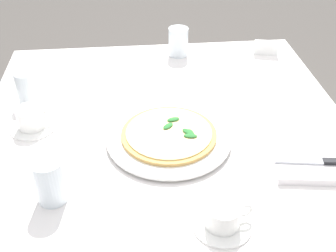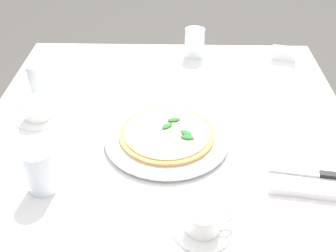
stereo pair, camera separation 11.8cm
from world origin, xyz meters
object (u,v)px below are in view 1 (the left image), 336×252
Objects in this scene: pizza at (170,134)px; water_glass_back_corner at (50,183)px; water_glass_far_right at (178,43)px; water_glass_near_left at (28,90)px; coffee_cup_center_back at (31,119)px; menu_card at (266,48)px; dinner_knife at (318,161)px; coffee_cup_right_edge at (223,217)px; napkin_folded at (318,166)px; pizza_plate at (170,138)px.

water_glass_back_corner reaches higher than pizza.
water_glass_near_left is at bearing 29.52° from water_glass_far_right.
menu_card is at bearing -153.85° from coffee_cup_center_back.
dinner_knife is (-0.77, 0.39, -0.02)m from water_glass_near_left.
coffee_cup_right_edge is 0.74m from water_glass_near_left.
napkin_folded is at bearing -150.11° from coffee_cup_right_edge.
coffee_cup_center_back reaches higher than dinner_knife.
water_glass_far_right is 0.44× the size of napkin_folded.
pizza_plate is 0.39m from napkin_folded.
menu_card is at bearing -129.97° from pizza.
pizza_plate is 3.06× the size of water_glass_back_corner.
coffee_cup_right_edge is 0.32m from dinner_knife.
coffee_cup_center_back is at bearing -41.15° from coffee_cup_right_edge.
coffee_cup_right_edge is at bearing 80.40° from menu_card.
water_glass_far_right is (-0.47, -0.43, 0.02)m from coffee_cup_center_back.
coffee_cup_center_back is (0.38, -0.10, 0.02)m from pizza_plate.
coffee_cup_right_edge is (-0.47, 0.41, -0.00)m from coffee_cup_center_back.
pizza is 2.33× the size of water_glass_back_corner.
water_glass_far_right is at bearing -59.69° from napkin_folded.
water_glass_near_left is 0.53× the size of dinner_knife.
pizza reaches higher than dinner_knife.
pizza_plate is 1.74× the size of dinner_knife.
coffee_cup_right_edge is 1.19× the size of water_glass_back_corner.
pizza is (-0.00, -0.00, 0.01)m from pizza_plate.
water_glass_near_left is 0.87m from napkin_folded.
pizza_plate is 0.32m from coffee_cup_right_edge.
napkin_folded is at bearing 153.14° from water_glass_near_left.
coffee_cup_right_edge reaches higher than dinner_knife.
dinner_knife is (-0.27, 0.67, -0.02)m from water_glass_far_right.
coffee_cup_center_back is 1.50× the size of menu_card.
pizza_plate is 0.53m from water_glass_far_right.
napkin_folded is (-0.65, -0.04, -0.04)m from water_glass_back_corner.
menu_card reaches higher than dinner_knife.
water_glass_back_corner reaches higher than menu_card.
water_glass_near_left is at bearing -17.77° from dinner_knife.
pizza is at bearing -13.80° from dinner_knife.
menu_card is at bearing -130.01° from pizza_plate.
water_glass_back_corner is at bearing 62.24° from water_glass_far_right.
water_glass_back_corner is at bearing 107.68° from coffee_cup_center_back.
dinner_knife is (-0.74, 0.25, -0.01)m from coffee_cup_center_back.
water_glass_near_left is 0.86m from menu_card.
water_glass_far_right is at bearing -59.00° from dinner_knife.
water_glass_back_corner is at bearing 33.14° from pizza_plate.
menu_card is (-0.33, -0.80, 0.00)m from coffee_cup_right_edge.
water_glass_far_right is 0.73m from napkin_folded.
water_glass_back_corner is 0.57× the size of dinner_knife.
coffee_cup_right_edge is at bearing 162.46° from water_glass_back_corner.
coffee_cup_center_back is at bearing -10.27° from napkin_folded.
napkin_folded is (-0.77, 0.39, -0.03)m from water_glass_near_left.
water_glass_far_right reaches higher than coffee_cup_center_back.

